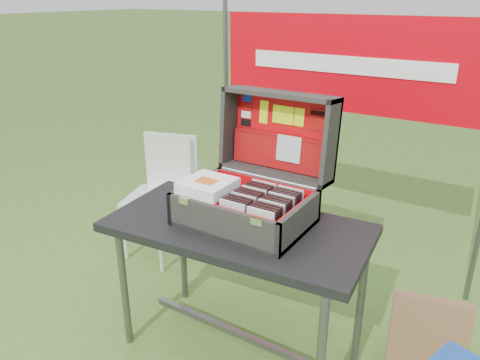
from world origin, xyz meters
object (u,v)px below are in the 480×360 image
Objects in this scene: suitcase at (252,162)px; cardboard_box at (429,334)px; chair at (156,200)px; table at (238,292)px.

suitcase reaches higher than cardboard_box.
suitcase is 0.68× the size of chair.
suitcase is at bearing -40.86° from chair.
chair reaches higher than cardboard_box.
suitcase is 1.23m from chair.
table is at bearing -45.46° from chair.
table is at bearing -166.59° from cardboard_box.
table is at bearing -101.66° from suitcase.
suitcase is at bearing -171.34° from cardboard_box.
chair is at bearing 146.69° from table.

